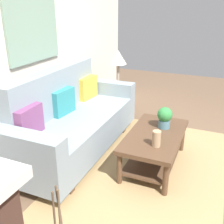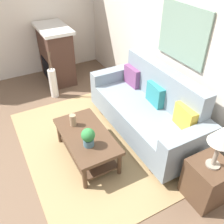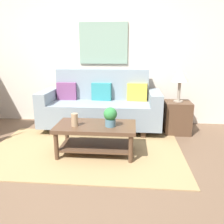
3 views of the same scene
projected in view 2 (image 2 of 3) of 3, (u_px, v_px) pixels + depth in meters
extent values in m
plane|color=brown|center=(55.00, 159.00, 3.60)|extent=(9.69, 9.69, 0.00)
cube|color=beige|center=(179.00, 45.00, 3.59)|extent=(5.69, 0.10, 2.70)
cube|color=beige|center=(25.00, 11.00, 5.05)|extent=(0.10, 5.00, 2.70)
cube|color=#A38456|center=(86.00, 148.00, 3.79)|extent=(2.79, 1.74, 0.01)
cube|color=gray|center=(143.00, 117.00, 3.90)|extent=(1.72, 0.84, 0.40)
cube|color=gray|center=(163.00, 85.00, 3.74)|extent=(1.72, 0.20, 0.56)
cube|color=gray|center=(114.00, 84.00, 4.52)|extent=(0.20, 0.84, 0.60)
cube|color=gray|center=(187.00, 151.00, 3.16)|extent=(0.20, 0.84, 0.60)
cube|color=#513826|center=(119.00, 106.00, 4.60)|extent=(0.08, 0.74, 0.12)
cube|color=#513826|center=(172.00, 160.00, 3.51)|extent=(0.08, 0.74, 0.12)
cube|color=#7A4270|center=(132.00, 76.00, 4.22)|extent=(0.36, 0.13, 0.32)
cube|color=teal|center=(156.00, 94.00, 3.76)|extent=(0.37, 0.15, 0.32)
cube|color=gold|center=(185.00, 118.00, 3.29)|extent=(0.37, 0.16, 0.32)
cube|color=#513826|center=(86.00, 136.00, 3.42)|extent=(1.10, 0.60, 0.05)
cube|color=#513826|center=(87.00, 150.00, 3.58)|extent=(0.98, 0.50, 0.02)
cylinder|color=#513826|center=(59.00, 133.00, 3.79)|extent=(0.06, 0.06, 0.38)
cylinder|color=#513826|center=(85.00, 178.00, 3.10)|extent=(0.06, 0.06, 0.38)
cylinder|color=#513826|center=(89.00, 123.00, 3.99)|extent=(0.06, 0.06, 0.38)
cylinder|color=#513826|center=(119.00, 164.00, 3.29)|extent=(0.06, 0.06, 0.38)
cylinder|color=tan|center=(73.00, 120.00, 3.51)|extent=(0.09, 0.09, 0.17)
cylinder|color=slate|center=(89.00, 142.00, 3.20)|extent=(0.14, 0.14, 0.10)
sphere|color=#2F7E3C|center=(88.00, 135.00, 3.13)|extent=(0.18, 0.18, 0.18)
cube|color=#513826|center=(207.00, 181.00, 2.95)|extent=(0.44, 0.44, 0.56)
cylinder|color=gray|center=(213.00, 164.00, 2.78)|extent=(0.16, 0.16, 0.02)
cylinder|color=gray|center=(216.00, 154.00, 2.68)|extent=(0.05, 0.05, 0.35)
cone|color=beige|center=(223.00, 134.00, 2.52)|extent=(0.28, 0.28, 0.22)
cube|color=#472D23|center=(56.00, 56.00, 5.23)|extent=(0.90, 0.50, 1.10)
cube|color=black|center=(46.00, 69.00, 5.28)|extent=(0.52, 0.02, 0.44)
cube|color=silver|center=(52.00, 28.00, 4.89)|extent=(1.02, 0.58, 0.06)
cylinder|color=white|center=(53.00, 83.00, 4.81)|extent=(0.15, 0.15, 0.57)
cylinder|color=brown|center=(50.00, 61.00, 4.52)|extent=(0.03, 0.05, 0.36)
cylinder|color=brown|center=(50.00, 61.00, 4.55)|extent=(0.03, 0.03, 0.36)
cylinder|color=brown|center=(49.00, 61.00, 4.54)|extent=(0.04, 0.02, 0.36)
cube|color=gray|center=(183.00, 34.00, 3.37)|extent=(0.92, 0.03, 0.76)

